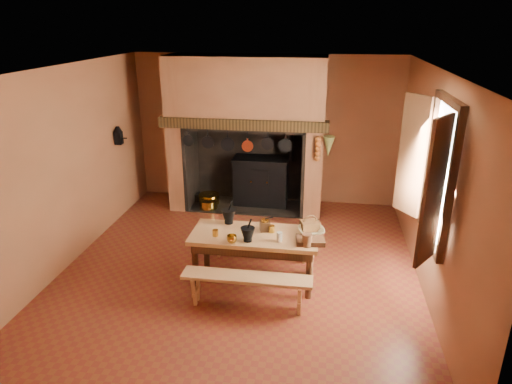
% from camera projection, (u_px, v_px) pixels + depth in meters
% --- Properties ---
extents(floor, '(5.50, 5.50, 0.00)m').
position_uv_depth(floor, '(241.00, 267.00, 6.63)').
color(floor, '#5E2B16').
rests_on(floor, ground).
extents(ceiling, '(5.50, 5.50, 0.00)m').
position_uv_depth(ceiling, '(238.00, 69.00, 5.63)').
color(ceiling, silver).
rests_on(ceiling, back_wall).
extents(back_wall, '(5.00, 0.02, 2.80)m').
position_uv_depth(back_wall, '(266.00, 130.00, 8.67)').
color(back_wall, '#935B3A').
rests_on(back_wall, floor).
extents(wall_left, '(0.02, 5.50, 2.80)m').
position_uv_depth(wall_left, '(67.00, 167.00, 6.48)').
color(wall_left, '#935B3A').
rests_on(wall_left, floor).
extents(wall_right, '(0.02, 5.50, 2.80)m').
position_uv_depth(wall_right, '(433.00, 186.00, 5.78)').
color(wall_right, '#935B3A').
rests_on(wall_right, floor).
extents(wall_front, '(5.00, 0.02, 2.80)m').
position_uv_depth(wall_front, '(175.00, 287.00, 3.59)').
color(wall_front, '#935B3A').
rests_on(wall_front, floor).
extents(chimney_breast, '(2.95, 0.96, 2.80)m').
position_uv_depth(chimney_breast, '(247.00, 112.00, 8.16)').
color(chimney_breast, '#935B3A').
rests_on(chimney_breast, floor).
extents(iron_range, '(1.12, 0.55, 1.60)m').
position_uv_depth(iron_range, '(262.00, 180.00, 8.72)').
color(iron_range, black).
rests_on(iron_range, floor).
extents(hearth_pans, '(0.51, 0.62, 0.20)m').
position_uv_depth(hearth_pans, '(208.00, 201.00, 8.79)').
color(hearth_pans, '#B98C2A').
rests_on(hearth_pans, floor).
extents(hanging_pans, '(1.92, 0.29, 0.27)m').
position_uv_depth(hanging_pans, '(240.00, 144.00, 7.86)').
color(hanging_pans, black).
rests_on(hanging_pans, chimney_breast).
extents(onion_string, '(0.12, 0.10, 0.46)m').
position_uv_depth(onion_string, '(318.00, 149.00, 7.67)').
color(onion_string, '#B55721').
rests_on(onion_string, chimney_breast).
extents(herb_bunch, '(0.20, 0.20, 0.35)m').
position_uv_depth(herb_bunch, '(328.00, 147.00, 7.62)').
color(herb_bunch, brown).
rests_on(herb_bunch, chimney_breast).
extents(window, '(0.39, 1.75, 1.76)m').
position_uv_depth(window, '(430.00, 173.00, 5.32)').
color(window, white).
rests_on(window, wall_right).
extents(wall_coffee_mill, '(0.23, 0.16, 0.31)m').
position_uv_depth(wall_coffee_mill, '(118.00, 134.00, 7.86)').
color(wall_coffee_mill, black).
rests_on(wall_coffee_mill, wall_left).
extents(work_table, '(1.68, 0.74, 0.73)m').
position_uv_depth(work_table, '(255.00, 242.00, 6.05)').
color(work_table, tan).
rests_on(work_table, floor).
extents(bench_front, '(1.60, 0.28, 0.45)m').
position_uv_depth(bench_front, '(247.00, 284.00, 5.59)').
color(bench_front, tan).
rests_on(bench_front, floor).
extents(bench_back, '(1.58, 0.28, 0.44)m').
position_uv_depth(bench_back, '(261.00, 239.00, 6.75)').
color(bench_back, tan).
rests_on(bench_back, floor).
extents(mortar_large, '(0.20, 0.20, 0.34)m').
position_uv_depth(mortar_large, '(229.00, 216.00, 6.28)').
color(mortar_large, black).
rests_on(mortar_large, work_table).
extents(mortar_small, '(0.19, 0.19, 0.31)m').
position_uv_depth(mortar_small, '(248.00, 234.00, 5.78)').
color(mortar_small, black).
rests_on(mortar_small, work_table).
extents(coffee_grinder, '(0.19, 0.16, 0.21)m').
position_uv_depth(coffee_grinder, '(265.00, 225.00, 6.08)').
color(coffee_grinder, '#351F10').
rests_on(coffee_grinder, work_table).
extents(brass_mug_a, '(0.10, 0.10, 0.09)m').
position_uv_depth(brass_mug_a, '(215.00, 233.00, 5.94)').
color(brass_mug_a, '#B98C2A').
rests_on(brass_mug_a, work_table).
extents(brass_mug_b, '(0.11, 0.11, 0.09)m').
position_uv_depth(brass_mug_b, '(271.00, 229.00, 6.04)').
color(brass_mug_b, '#B98C2A').
rests_on(brass_mug_b, work_table).
extents(mixing_bowl, '(0.42, 0.42, 0.08)m').
position_uv_depth(mixing_bowl, '(311.00, 231.00, 5.99)').
color(mixing_bowl, beige).
rests_on(mixing_bowl, work_table).
extents(stoneware_crock, '(0.16, 0.16, 0.16)m').
position_uv_depth(stoneware_crock, '(307.00, 240.00, 5.67)').
color(stoneware_crock, brown).
rests_on(stoneware_crock, work_table).
extents(glass_jar, '(0.08, 0.08, 0.13)m').
position_uv_depth(glass_jar, '(279.00, 237.00, 5.79)').
color(glass_jar, beige).
rests_on(glass_jar, work_table).
extents(wicker_basket, '(0.28, 0.24, 0.23)m').
position_uv_depth(wicker_basket, '(310.00, 225.00, 6.08)').
color(wicker_basket, '#553319').
rests_on(wicker_basket, work_table).
extents(wooden_tray, '(0.38, 0.29, 0.06)m').
position_uv_depth(wooden_tray, '(310.00, 240.00, 5.76)').
color(wooden_tray, '#351F10').
rests_on(wooden_tray, work_table).
extents(brass_cup, '(0.14, 0.14, 0.10)m').
position_uv_depth(brass_cup, '(232.00, 239.00, 5.76)').
color(brass_cup, '#B98C2A').
rests_on(brass_cup, work_table).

